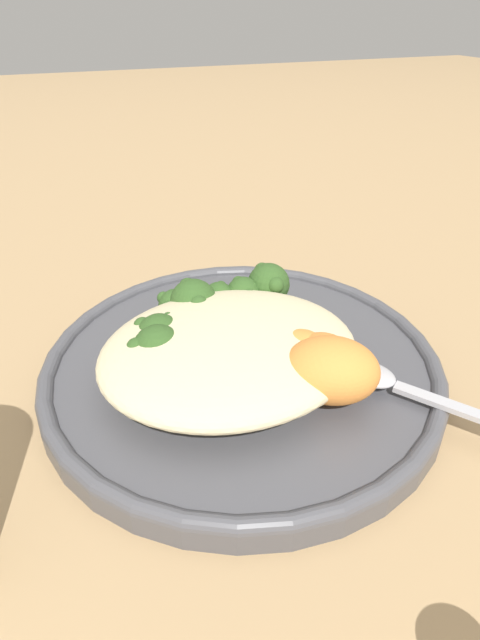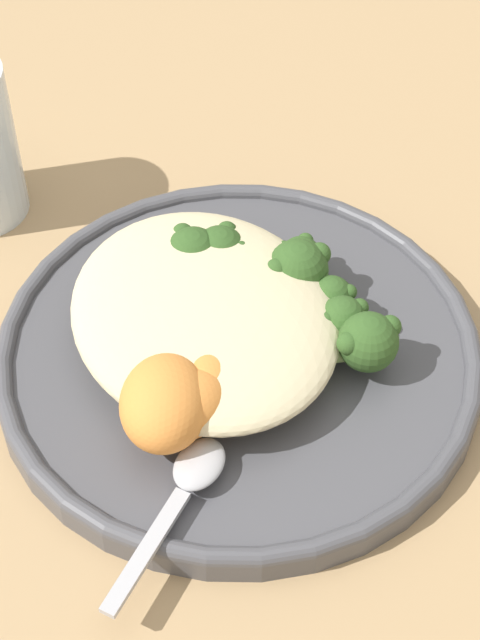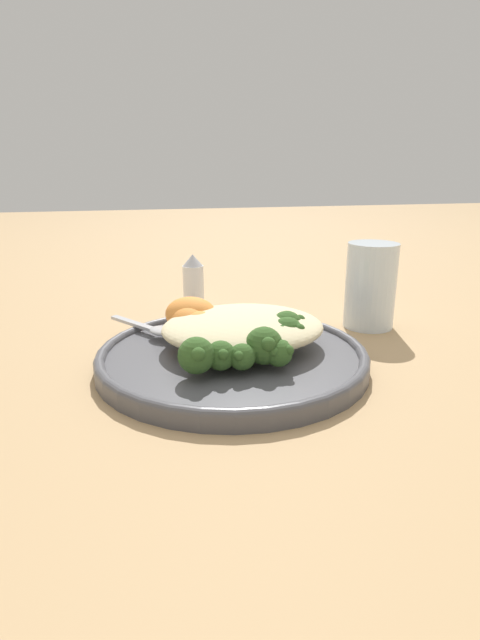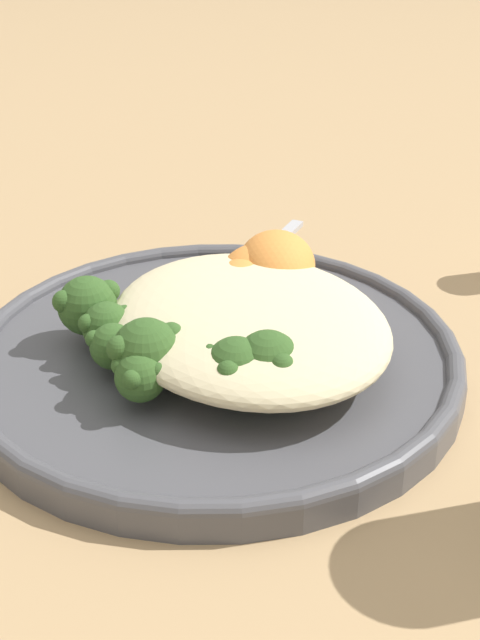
{
  "view_description": "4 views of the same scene",
  "coord_description": "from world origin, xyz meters",
  "px_view_note": "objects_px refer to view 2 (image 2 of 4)",
  "views": [
    {
      "loc": [
        -0.1,
        -0.28,
        0.25
      ],
      "look_at": [
        0.02,
        0.01,
        0.05
      ],
      "focal_mm": 28.0,
      "sensor_mm": 36.0,
      "label": 1
    },
    {
      "loc": [
        0.39,
        -0.19,
        0.52
      ],
      "look_at": [
        0.03,
        -0.01,
        0.06
      ],
      "focal_mm": 60.0,
      "sensor_mm": 36.0,
      "label": 2
    },
    {
      "loc": [
        0.12,
        0.51,
        0.22
      ],
      "look_at": [
        0.01,
        0.02,
        0.06
      ],
      "focal_mm": 28.0,
      "sensor_mm": 36.0,
      "label": 3
    },
    {
      "loc": [
        -0.4,
        0.21,
        0.29
      ],
      "look_at": [
        0.01,
        -0.02,
        0.03
      ],
      "focal_mm": 50.0,
      "sensor_mm": 36.0,
      "label": 4
    }
  ],
  "objects_px": {
    "plate": "(238,354)",
    "broccoli_stalk_0": "(344,344)",
    "quinoa_mound": "(204,315)",
    "sweet_potato_chunk_2": "(165,403)",
    "broccoli_stalk_3": "(288,281)",
    "sweet_potato_chunk_1": "(208,380)",
    "broccoli_stalk_2": "(291,317)",
    "broccoli_stalk_4": "(276,287)",
    "spoon": "(187,485)",
    "sweet_potato_chunk_0": "(188,404)",
    "broccoli_stalk_1": "(300,331)",
    "broccoli_stalk_5": "(220,269)",
    "kale_tuft": "(189,274)",
    "broccoli_stalk_7": "(195,294)",
    "broccoli_stalk_6": "(199,274)"
  },
  "relations": [
    {
      "from": "broccoli_stalk_5",
      "to": "spoon",
      "type": "relative_size",
      "value": 0.89
    },
    {
      "from": "broccoli_stalk_3",
      "to": "broccoli_stalk_5",
      "type": "distance_m",
      "value": 0.04
    },
    {
      "from": "broccoli_stalk_3",
      "to": "broccoli_stalk_5",
      "type": "bearing_deg",
      "value": 114.44
    },
    {
      "from": "sweet_potato_chunk_2",
      "to": "plate",
      "type": "bearing_deg",
      "value": 119.61
    },
    {
      "from": "broccoli_stalk_1",
      "to": "sweet_potato_chunk_2",
      "type": "distance_m",
      "value": 0.1
    },
    {
      "from": "broccoli_stalk_2",
      "to": "spoon",
      "type": "height_order",
      "value": "broccoli_stalk_2"
    },
    {
      "from": "broccoli_stalk_2",
      "to": "broccoli_stalk_5",
      "type": "height_order",
      "value": "broccoli_stalk_5"
    },
    {
      "from": "sweet_potato_chunk_2",
      "to": "kale_tuft",
      "type": "xyz_separation_m",
      "value": [
        -0.09,
        0.06,
        -0.01
      ]
    },
    {
      "from": "broccoli_stalk_4",
      "to": "spoon",
      "type": "relative_size",
      "value": 1.01
    },
    {
      "from": "sweet_potato_chunk_1",
      "to": "spoon",
      "type": "height_order",
      "value": "sweet_potato_chunk_1"
    },
    {
      "from": "plate",
      "to": "broccoli_stalk_5",
      "type": "height_order",
      "value": "broccoli_stalk_5"
    },
    {
      "from": "broccoli_stalk_5",
      "to": "kale_tuft",
      "type": "xyz_separation_m",
      "value": [
        -0.01,
        -0.02,
        -0.0
      ]
    },
    {
      "from": "sweet_potato_chunk_2",
      "to": "broccoli_stalk_7",
      "type": "bearing_deg",
      "value": 144.3
    },
    {
      "from": "broccoli_stalk_7",
      "to": "kale_tuft",
      "type": "distance_m",
      "value": 0.01
    },
    {
      "from": "broccoli_stalk_1",
      "to": "broccoli_stalk_2",
      "type": "distance_m",
      "value": 0.01
    },
    {
      "from": "broccoli_stalk_4",
      "to": "broccoli_stalk_5",
      "type": "distance_m",
      "value": 0.04
    },
    {
      "from": "spoon",
      "to": "broccoli_stalk_1",
      "type": "bearing_deg",
      "value": 174.57
    },
    {
      "from": "sweet_potato_chunk_0",
      "to": "sweet_potato_chunk_2",
      "type": "distance_m",
      "value": 0.01
    },
    {
      "from": "broccoli_stalk_6",
      "to": "broccoli_stalk_7",
      "type": "bearing_deg",
      "value": 153.84
    },
    {
      "from": "broccoli_stalk_0",
      "to": "sweet_potato_chunk_0",
      "type": "bearing_deg",
      "value": -151.65
    },
    {
      "from": "sweet_potato_chunk_0",
      "to": "broccoli_stalk_1",
      "type": "bearing_deg",
      "value": 104.88
    },
    {
      "from": "plate",
      "to": "spoon",
      "type": "bearing_deg",
      "value": -42.06
    },
    {
      "from": "sweet_potato_chunk_1",
      "to": "kale_tuft",
      "type": "xyz_separation_m",
      "value": [
        -0.08,
        0.03,
        -0.0
      ]
    },
    {
      "from": "broccoli_stalk_0",
      "to": "spoon",
      "type": "height_order",
      "value": "broccoli_stalk_0"
    },
    {
      "from": "broccoli_stalk_0",
      "to": "broccoli_stalk_2",
      "type": "distance_m",
      "value": 0.04
    },
    {
      "from": "broccoli_stalk_3",
      "to": "broccoli_stalk_4",
      "type": "distance_m",
      "value": 0.01
    },
    {
      "from": "broccoli_stalk_1",
      "to": "sweet_potato_chunk_1",
      "type": "relative_size",
      "value": 2.47
    },
    {
      "from": "broccoli_stalk_5",
      "to": "broccoli_stalk_0",
      "type": "bearing_deg",
      "value": -131.64
    },
    {
      "from": "broccoli_stalk_0",
      "to": "broccoli_stalk_3",
      "type": "distance_m",
      "value": 0.06
    },
    {
      "from": "plate",
      "to": "broccoli_stalk_2",
      "type": "height_order",
      "value": "broccoli_stalk_2"
    },
    {
      "from": "broccoli_stalk_4",
      "to": "broccoli_stalk_5",
      "type": "bearing_deg",
      "value": 105.71
    },
    {
      "from": "sweet_potato_chunk_0",
      "to": "sweet_potato_chunk_1",
      "type": "bearing_deg",
      "value": 121.89
    },
    {
      "from": "broccoli_stalk_0",
      "to": "broccoli_stalk_1",
      "type": "distance_m",
      "value": 0.03
    },
    {
      "from": "broccoli_stalk_0",
      "to": "broccoli_stalk_5",
      "type": "distance_m",
      "value": 0.1
    },
    {
      "from": "plate",
      "to": "broccoli_stalk_1",
      "type": "distance_m",
      "value": 0.04
    },
    {
      "from": "broccoli_stalk_3",
      "to": "sweet_potato_chunk_1",
      "type": "relative_size",
      "value": 2.01
    },
    {
      "from": "broccoli_stalk_1",
      "to": "broccoli_stalk_7",
      "type": "distance_m",
      "value": 0.07
    },
    {
      "from": "broccoli_stalk_2",
      "to": "broccoli_stalk_6",
      "type": "bearing_deg",
      "value": 121.72
    },
    {
      "from": "broccoli_stalk_5",
      "to": "sweet_potato_chunk_1",
      "type": "bearing_deg",
      "value": 174.47
    },
    {
      "from": "broccoli_stalk_7",
      "to": "broccoli_stalk_2",
      "type": "bearing_deg",
      "value": -129.92
    },
    {
      "from": "broccoli_stalk_0",
      "to": "broccoli_stalk_5",
      "type": "xyz_separation_m",
      "value": [
        -0.09,
        -0.04,
        0.0
      ]
    },
    {
      "from": "plate",
      "to": "broccoli_stalk_0",
      "type": "bearing_deg",
      "value": 49.69
    },
    {
      "from": "broccoli_stalk_5",
      "to": "sweet_potato_chunk_0",
      "type": "bearing_deg",
      "value": 169.33
    },
    {
      "from": "broccoli_stalk_1",
      "to": "broccoli_stalk_7",
      "type": "relative_size",
      "value": 1.0
    },
    {
      "from": "plate",
      "to": "broccoli_stalk_0",
      "type": "height_order",
      "value": "broccoli_stalk_0"
    },
    {
      "from": "broccoli_stalk_2",
      "to": "broccoli_stalk_4",
      "type": "bearing_deg",
      "value": 80.26
    },
    {
      "from": "sweet_potato_chunk_1",
      "to": "spoon",
      "type": "xyz_separation_m",
      "value": [
        0.05,
        -0.04,
        -0.01
      ]
    },
    {
      "from": "quinoa_mound",
      "to": "sweet_potato_chunk_2",
      "type": "distance_m",
      "value": 0.07
    },
    {
      "from": "broccoli_stalk_2",
      "to": "broccoli_stalk_5",
      "type": "bearing_deg",
      "value": 110.72
    },
    {
      "from": "plate",
      "to": "broccoli_stalk_2",
      "type": "bearing_deg",
      "value": 82.11
    }
  ]
}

